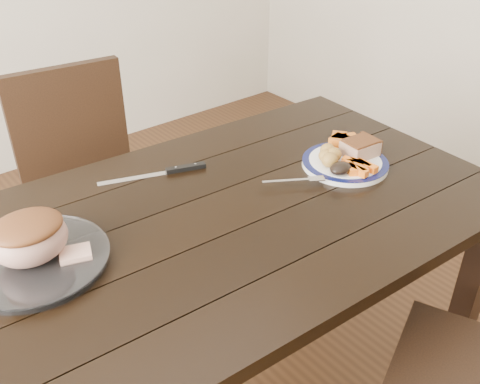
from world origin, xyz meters
TOP-DOWN VIEW (x-y plane):
  - dining_table at (-0.00, 0.00)m, footprint 1.65×1.00m
  - chair_far at (-0.03, 0.74)m, footprint 0.47×0.47m
  - dinner_plate at (0.47, -0.04)m, footprint 0.26×0.26m
  - plate_rim at (0.47, -0.04)m, footprint 0.26×0.26m
  - serving_platter at (-0.43, 0.09)m, footprint 0.33×0.33m
  - pork_slice at (0.53, -0.05)m, footprint 0.11×0.09m
  - roasted_potatoes at (0.43, -0.02)m, footprint 0.09×0.09m
  - carrot_batons at (0.45, -0.10)m, footprint 0.08×0.11m
  - pumpkin_wedges at (0.53, 0.02)m, footprint 0.09×0.09m
  - dark_mushroom at (0.40, -0.08)m, footprint 0.07×0.05m
  - fork at (0.28, -0.04)m, footprint 0.16×0.11m
  - roast_joint at (-0.43, 0.09)m, footprint 0.17×0.15m
  - cut_slice at (-0.35, 0.04)m, footprint 0.08×0.08m
  - carving_knife at (0.05, 0.25)m, footprint 0.31×0.13m

SIDE VIEW (x-z plane):
  - chair_far at x=-0.03m, z-range 0.06..0.99m
  - dining_table at x=0.00m, z-range 0.28..1.03m
  - carving_knife at x=0.05m, z-range 0.75..0.76m
  - dinner_plate at x=0.47m, z-range 0.75..0.77m
  - serving_platter at x=-0.43m, z-range 0.75..0.77m
  - plate_rim at x=0.47m, z-range 0.76..0.78m
  - fork at x=0.28m, z-range 0.77..0.77m
  - cut_slice at x=-0.35m, z-range 0.77..0.78m
  - carrot_batons at x=0.45m, z-range 0.77..0.79m
  - dark_mushroom at x=0.40m, z-range 0.77..0.80m
  - pumpkin_wedges at x=0.53m, z-range 0.77..0.81m
  - roasted_potatoes at x=0.43m, z-range 0.77..0.81m
  - pork_slice at x=0.53m, z-range 0.77..0.81m
  - roast_joint at x=-0.43m, z-range 0.77..0.88m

